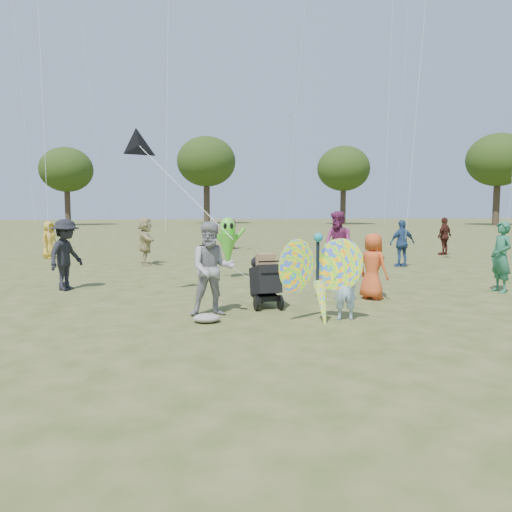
{
  "coord_description": "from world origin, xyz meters",
  "views": [
    {
      "loc": [
        -1.65,
        -7.71,
        2.0
      ],
      "look_at": [
        -0.2,
        1.5,
        1.1
      ],
      "focal_mm": 35.0,
      "sensor_mm": 36.0,
      "label": 1
    }
  ],
  "objects_px": {
    "crowd_d": "(145,241)",
    "crowd_g": "(49,240)",
    "adult_man": "(212,269)",
    "crowd_j": "(232,234)",
    "crowd_b": "(66,255)",
    "crowd_c": "(402,243)",
    "crowd_f": "(501,257)",
    "jogging_stroller": "(265,277)",
    "crowd_h": "(444,236)",
    "alien_kite": "(228,244)",
    "butterfly_kite": "(319,277)",
    "crowd_e": "(338,244)",
    "child_girl": "(345,288)",
    "crowd_a": "(373,266)"
  },
  "relations": [
    {
      "from": "crowd_d",
      "to": "crowd_g",
      "type": "height_order",
      "value": "crowd_d"
    },
    {
      "from": "adult_man",
      "to": "crowd_j",
      "type": "xyz_separation_m",
      "value": [
        1.98,
        14.94,
        -0.15
      ]
    },
    {
      "from": "crowd_b",
      "to": "crowd_c",
      "type": "distance_m",
      "value": 10.74
    },
    {
      "from": "crowd_f",
      "to": "jogging_stroller",
      "type": "xyz_separation_m",
      "value": [
        -5.83,
        -0.84,
        -0.23
      ]
    },
    {
      "from": "crowd_b",
      "to": "crowd_h",
      "type": "height_order",
      "value": "crowd_b"
    },
    {
      "from": "adult_man",
      "to": "jogging_stroller",
      "type": "xyz_separation_m",
      "value": [
        1.11,
        0.67,
        -0.26
      ]
    },
    {
      "from": "crowd_c",
      "to": "crowd_j",
      "type": "distance_m",
      "value": 9.58
    },
    {
      "from": "crowd_h",
      "to": "jogging_stroller",
      "type": "height_order",
      "value": "crowd_h"
    },
    {
      "from": "jogging_stroller",
      "to": "alien_kite",
      "type": "xyz_separation_m",
      "value": [
        -0.33,
        4.2,
        0.36
      ]
    },
    {
      "from": "jogging_stroller",
      "to": "butterfly_kite",
      "type": "xyz_separation_m",
      "value": [
        0.71,
        -1.5,
        0.18
      ]
    },
    {
      "from": "crowd_e",
      "to": "butterfly_kite",
      "type": "height_order",
      "value": "crowd_e"
    },
    {
      "from": "crowd_b",
      "to": "jogging_stroller",
      "type": "xyz_separation_m",
      "value": [
        4.43,
        -2.78,
        -0.25
      ]
    },
    {
      "from": "crowd_b",
      "to": "butterfly_kite",
      "type": "xyz_separation_m",
      "value": [
        5.13,
        -4.27,
        -0.07
      ]
    },
    {
      "from": "crowd_c",
      "to": "crowd_e",
      "type": "height_order",
      "value": "crowd_e"
    },
    {
      "from": "crowd_b",
      "to": "butterfly_kite",
      "type": "distance_m",
      "value": 6.68
    },
    {
      "from": "crowd_g",
      "to": "butterfly_kite",
      "type": "xyz_separation_m",
      "value": [
        7.47,
        -12.39,
        0.06
      ]
    },
    {
      "from": "child_girl",
      "to": "crowd_c",
      "type": "distance_m",
      "value": 8.77
    },
    {
      "from": "crowd_g",
      "to": "jogging_stroller",
      "type": "bearing_deg",
      "value": -116.94
    },
    {
      "from": "crowd_e",
      "to": "crowd_j",
      "type": "height_order",
      "value": "crowd_e"
    },
    {
      "from": "adult_man",
      "to": "crowd_f",
      "type": "height_order",
      "value": "adult_man"
    },
    {
      "from": "adult_man",
      "to": "alien_kite",
      "type": "bearing_deg",
      "value": 80.22
    },
    {
      "from": "jogging_stroller",
      "to": "alien_kite",
      "type": "bearing_deg",
      "value": 88.08
    },
    {
      "from": "crowd_b",
      "to": "crowd_d",
      "type": "distance_m",
      "value": 5.49
    },
    {
      "from": "crowd_c",
      "to": "crowd_e",
      "type": "distance_m",
      "value": 3.61
    },
    {
      "from": "crowd_d",
      "to": "crowd_h",
      "type": "distance_m",
      "value": 12.44
    },
    {
      "from": "crowd_f",
      "to": "crowd_j",
      "type": "bearing_deg",
      "value": -160.63
    },
    {
      "from": "crowd_e",
      "to": "crowd_f",
      "type": "height_order",
      "value": "crowd_e"
    },
    {
      "from": "crowd_h",
      "to": "butterfly_kite",
      "type": "distance_m",
      "value": 14.27
    },
    {
      "from": "adult_man",
      "to": "crowd_a",
      "type": "distance_m",
      "value": 3.76
    },
    {
      "from": "crowd_b",
      "to": "crowd_f",
      "type": "height_order",
      "value": "crowd_b"
    },
    {
      "from": "crowd_f",
      "to": "adult_man",
      "type": "bearing_deg",
      "value": -78.65
    },
    {
      "from": "child_girl",
      "to": "crowd_c",
      "type": "bearing_deg",
      "value": -115.58
    },
    {
      "from": "adult_man",
      "to": "butterfly_kite",
      "type": "xyz_separation_m",
      "value": [
        1.81,
        -0.83,
        -0.08
      ]
    },
    {
      "from": "adult_man",
      "to": "crowd_d",
      "type": "distance_m",
      "value": 8.88
    },
    {
      "from": "adult_man",
      "to": "crowd_g",
      "type": "relative_size",
      "value": 1.19
    },
    {
      "from": "crowd_b",
      "to": "crowd_j",
      "type": "xyz_separation_m",
      "value": [
        5.29,
        11.49,
        -0.14
      ]
    },
    {
      "from": "crowd_a",
      "to": "alien_kite",
      "type": "relative_size",
      "value": 0.83
    },
    {
      "from": "crowd_f",
      "to": "crowd_h",
      "type": "relative_size",
      "value": 1.06
    },
    {
      "from": "adult_man",
      "to": "alien_kite",
      "type": "height_order",
      "value": "adult_man"
    },
    {
      "from": "crowd_d",
      "to": "crowd_b",
      "type": "bearing_deg",
      "value": 156.39
    },
    {
      "from": "crowd_c",
      "to": "alien_kite",
      "type": "xyz_separation_m",
      "value": [
        -6.13,
        -1.85,
        0.17
      ]
    },
    {
      "from": "child_girl",
      "to": "crowd_h",
      "type": "bearing_deg",
      "value": -120.39
    },
    {
      "from": "adult_man",
      "to": "crowd_c",
      "type": "relative_size",
      "value": 1.09
    },
    {
      "from": "crowd_b",
      "to": "butterfly_kite",
      "type": "height_order",
      "value": "crowd_b"
    },
    {
      "from": "crowd_b",
      "to": "jogging_stroller",
      "type": "relative_size",
      "value": 1.59
    },
    {
      "from": "child_girl",
      "to": "alien_kite",
      "type": "bearing_deg",
      "value": -68.72
    },
    {
      "from": "adult_man",
      "to": "crowd_e",
      "type": "height_order",
      "value": "crowd_e"
    },
    {
      "from": "crowd_b",
      "to": "crowd_g",
      "type": "bearing_deg",
      "value": 40.8
    },
    {
      "from": "alien_kite",
      "to": "adult_man",
      "type": "bearing_deg",
      "value": -99.06
    },
    {
      "from": "crowd_f",
      "to": "alien_kite",
      "type": "relative_size",
      "value": 0.97
    }
  ]
}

